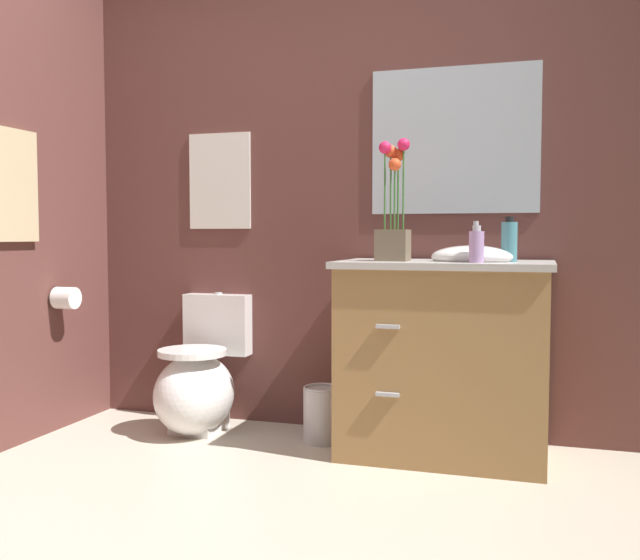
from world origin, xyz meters
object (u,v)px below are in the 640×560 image
object	(u,v)px
flower_vase	(393,222)
soap_bottle	(509,241)
toilet_paper_roll	(66,298)
trash_bin	(322,414)
vanity_cabinet	(444,356)
wall_poster	(220,181)
lotion_bottle	(476,246)
toilet	(199,384)
wall_mirror	(454,140)
hanging_towel	(15,185)

from	to	relation	value
flower_vase	soap_bottle	xyz separation A→B (m)	(0.50, 0.05, -0.08)
toilet_paper_roll	trash_bin	bearing A→B (deg)	8.85
vanity_cabinet	soap_bottle	size ratio (longest dim) A/B	5.42
wall_poster	vanity_cabinet	bearing A→B (deg)	-13.36
lotion_bottle	toilet_paper_roll	size ratio (longest dim) A/B	1.41
trash_bin	toilet_paper_roll	distance (m)	1.41
vanity_cabinet	flower_vase	size ratio (longest dim) A/B	1.95
toilet	soap_bottle	distance (m)	1.68
toilet_paper_roll	wall_mirror	bearing A→B (deg)	13.94
vanity_cabinet	hanging_towel	distance (m)	2.12
toilet	wall_mirror	bearing A→B (deg)	12.22
flower_vase	wall_mirror	size ratio (longest dim) A/B	0.68
wall_mirror	toilet	bearing A→B (deg)	-167.78
trash_bin	hanging_towel	xyz separation A→B (m)	(-1.34, -0.48, 1.09)
toilet_paper_roll	lotion_bottle	bearing A→B (deg)	0.50
vanity_cabinet	hanging_towel	xyz separation A→B (m)	(-1.93, -0.45, 0.77)
flower_vase	wall_poster	world-z (taller)	wall_poster
lotion_bottle	trash_bin	bearing A→B (deg)	166.01
trash_bin	hanging_towel	bearing A→B (deg)	-160.35
flower_vase	toilet_paper_roll	bearing A→B (deg)	-175.91
soap_bottle	wall_mirror	world-z (taller)	wall_mirror
trash_bin	wall_mirror	xyz separation A→B (m)	(0.58, 0.26, 1.31)
trash_bin	toilet_paper_roll	xyz separation A→B (m)	(-1.29, -0.20, 0.54)
toilet	soap_bottle	bearing A→B (deg)	-0.94
lotion_bottle	wall_poster	xyz separation A→B (m)	(-1.39, 0.45, 0.33)
wall_poster	toilet_paper_roll	xyz separation A→B (m)	(-0.63, -0.46, -0.60)
soap_bottle	hanging_towel	world-z (taller)	hanging_towel
flower_vase	soap_bottle	size ratio (longest dim) A/B	2.78
toilet	vanity_cabinet	bearing A→B (deg)	-1.22
vanity_cabinet	soap_bottle	xyz separation A→B (m)	(0.27, 0.00, 0.52)
trash_bin	hanging_towel	world-z (taller)	hanging_towel
soap_bottle	lotion_bottle	bearing A→B (deg)	-129.23
wall_poster	hanging_towel	xyz separation A→B (m)	(-0.69, -0.74, -0.06)
vanity_cabinet	toilet_paper_roll	bearing A→B (deg)	-174.81
trash_bin	lotion_bottle	bearing A→B (deg)	-13.99
soap_bottle	lotion_bottle	world-z (taller)	soap_bottle
wall_poster	toilet_paper_roll	world-z (taller)	wall_poster
toilet	toilet_paper_roll	xyz separation A→B (m)	(-0.63, -0.20, 0.44)
lotion_bottle	hanging_towel	xyz separation A→B (m)	(-2.08, -0.30, 0.28)
flower_vase	vanity_cabinet	bearing A→B (deg)	13.03
flower_vase	wall_poster	distance (m)	1.09
wall_mirror	hanging_towel	size ratio (longest dim) A/B	1.54
vanity_cabinet	hanging_towel	bearing A→B (deg)	-166.89
toilet_paper_roll	wall_poster	bearing A→B (deg)	36.19
flower_vase	toilet_paper_roll	world-z (taller)	flower_vase
soap_bottle	toilet_paper_roll	distance (m)	2.17
vanity_cabinet	soap_bottle	world-z (taller)	soap_bottle
trash_bin	wall_mirror	size ratio (longest dim) A/B	0.34
toilet	vanity_cabinet	size ratio (longest dim) A/B	0.65
wall_mirror	hanging_towel	xyz separation A→B (m)	(-1.92, -0.74, -0.23)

